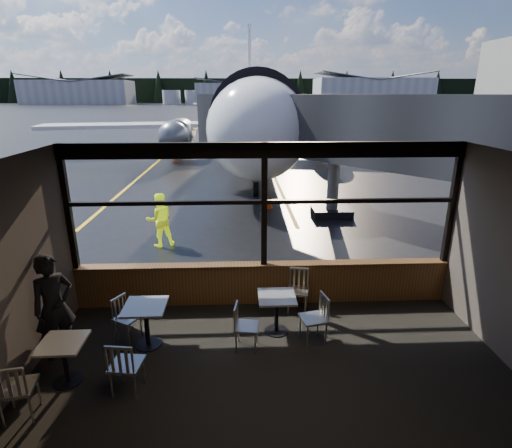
{
  "coord_description": "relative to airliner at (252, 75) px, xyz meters",
  "views": [
    {
      "loc": [
        -0.52,
        -7.86,
        4.4
      ],
      "look_at": [
        -0.12,
        1.0,
        1.5
      ],
      "focal_mm": 28.0,
      "sensor_mm": 36.0,
      "label": 1
    }
  ],
  "objects": [
    {
      "name": "ground_plane",
      "position": [
        -0.53,
        97.85,
        -5.66
      ],
      "size": [
        520.0,
        520.0,
        0.0
      ],
      "primitive_type": "plane",
      "color": "black",
      "rests_on": "ground"
    },
    {
      "name": "carpet_floor",
      "position": [
        -0.53,
        -25.15,
        -5.65
      ],
      "size": [
        8.0,
        6.0,
        0.01
      ],
      "primitive_type": "cube",
      "color": "black",
      "rests_on": "ground"
    },
    {
      "name": "ceiling",
      "position": [
        -0.53,
        -25.15,
        -2.16
      ],
      "size": [
        8.0,
        6.0,
        0.04
      ],
      "primitive_type": "cube",
      "color": "#38332D",
      "rests_on": "ground"
    },
    {
      "name": "window_sill",
      "position": [
        -0.53,
        -22.15,
        -5.21
      ],
      "size": [
        8.0,
        0.28,
        0.9
      ],
      "primitive_type": "cube",
      "color": "#523218",
      "rests_on": "ground"
    },
    {
      "name": "window_header",
      "position": [
        -0.53,
        -22.15,
        -2.31
      ],
      "size": [
        8.0,
        0.18,
        0.3
      ],
      "primitive_type": "cube",
      "color": "black",
      "rests_on": "ground"
    },
    {
      "name": "mullion_left",
      "position": [
        -4.48,
        -22.15,
        -3.46
      ],
      "size": [
        0.12,
        0.12,
        2.6
      ],
      "primitive_type": "cube",
      "color": "black",
      "rests_on": "ground"
    },
    {
      "name": "mullion_centre",
      "position": [
        -0.53,
        -22.15,
        -3.46
      ],
      "size": [
        0.12,
        0.12,
        2.6
      ],
      "primitive_type": "cube",
      "color": "black",
      "rests_on": "ground"
    },
    {
      "name": "mullion_right",
      "position": [
        3.42,
        -22.15,
        -3.46
      ],
      "size": [
        0.12,
        0.12,
        2.6
      ],
      "primitive_type": "cube",
      "color": "black",
      "rests_on": "ground"
    },
    {
      "name": "window_transom",
      "position": [
        -0.53,
        -22.15,
        -3.36
      ],
      "size": [
        8.0,
        0.1,
        0.08
      ],
      "primitive_type": "cube",
      "color": "black",
      "rests_on": "ground"
    },
    {
      "name": "airliner",
      "position": [
        0.0,
        0.0,
        0.0
      ],
      "size": [
        31.64,
        37.68,
        11.32
      ],
      "primitive_type": null,
      "rotation": [
        0.0,
        0.0,
        -0.02
      ],
      "color": "white",
      "rests_on": "ground_plane"
    },
    {
      "name": "jet_bridge",
      "position": [
        3.07,
        -16.65,
        -3.36
      ],
      "size": [
        8.62,
        10.53,
        4.6
      ],
      "primitive_type": null,
      "color": "#2D2D2F",
      "rests_on": "ground_plane"
    },
    {
      "name": "cafe_table_near",
      "position": [
        -0.36,
        -23.31,
        -5.27
      ],
      "size": [
        0.7,
        0.7,
        0.77
      ],
      "primitive_type": null,
      "color": "#ABA59D",
      "rests_on": "carpet_floor"
    },
    {
      "name": "cafe_table_mid",
      "position": [
        -2.75,
        -23.63,
        -5.25
      ],
      "size": [
        0.74,
        0.74,
        0.81
      ],
      "primitive_type": null,
      "color": "#A5A097",
      "rests_on": "carpet_floor"
    },
    {
      "name": "cafe_table_left",
      "position": [
        -3.83,
        -24.57,
        -5.29
      ],
      "size": [
        0.67,
        0.67,
        0.74
      ],
      "primitive_type": null,
      "color": "#9B968E",
      "rests_on": "carpet_floor"
    },
    {
      "name": "chair_near_e",
      "position": [
        0.29,
        -23.65,
        -5.19
      ],
      "size": [
        0.61,
        0.61,
        0.93
      ],
      "primitive_type": null,
      "rotation": [
        0.0,
        0.0,
        1.79
      ],
      "color": "beige",
      "rests_on": "carpet_floor"
    },
    {
      "name": "chair_near_w",
      "position": [
        -0.94,
        -23.81,
        -5.22
      ],
      "size": [
        0.54,
        0.54,
        0.88
      ],
      "primitive_type": null,
      "rotation": [
        0.0,
        0.0,
        -1.71
      ],
      "color": "#ABA79B",
      "rests_on": "carpet_floor"
    },
    {
      "name": "chair_near_n",
      "position": [
        0.16,
        -22.55,
        -5.2
      ],
      "size": [
        0.61,
        0.61,
        0.92
      ],
      "primitive_type": null,
      "rotation": [
        0.0,
        0.0,
        2.9
      ],
      "color": "#AFAA9E",
      "rests_on": "carpet_floor"
    },
    {
      "name": "chair_mid_s",
      "position": [
        -2.79,
        -24.82,
        -5.18
      ],
      "size": [
        0.58,
        0.58,
        0.96
      ],
      "primitive_type": null,
      "rotation": [
        0.0,
        0.0,
        -0.13
      ],
      "color": "#B8B3A6",
      "rests_on": "carpet_floor"
    },
    {
      "name": "chair_mid_w",
      "position": [
        -3.16,
        -23.4,
        -5.24
      ],
      "size": [
        0.63,
        0.63,
        0.84
      ],
      "primitive_type": null,
      "rotation": [
        0.0,
        0.0,
        -2.09
      ],
      "color": "#B8B3A6",
      "rests_on": "carpet_floor"
    },
    {
      "name": "chair_left_s",
      "position": [
        -4.19,
        -25.27,
        -5.18
      ],
      "size": [
        0.6,
        0.6,
        0.96
      ],
      "primitive_type": null,
      "rotation": [
        0.0,
        0.0,
        0.16
      ],
      "color": "beige",
      "rests_on": "carpet_floor"
    },
    {
      "name": "passenger",
      "position": [
        -4.22,
        -23.84,
        -4.72
      ],
      "size": [
        0.81,
        0.8,
        1.89
      ],
      "primitive_type": "imported",
      "rotation": [
        0.0,
        0.0,
        0.77
      ],
      "color": "black",
      "rests_on": "carpet_floor"
    },
    {
      "name": "ground_crew",
      "position": [
        -3.42,
        -18.52,
        -4.85
      ],
      "size": [
        0.96,
        0.87,
        1.63
      ],
      "primitive_type": "imported",
      "rotation": [
        0.0,
        0.0,
        3.52
      ],
      "color": "#BFF219",
      "rests_on": "ground_plane"
    },
    {
      "name": "cone_nose",
      "position": [
        0.15,
        -14.47,
        -5.41
      ],
      "size": [
        0.35,
        0.35,
        0.49
      ],
      "primitive_type": "cone",
      "color": "#DE5807",
      "rests_on": "ground_plane"
    },
    {
      "name": "cone_wing",
      "position": [
        -5.29,
        -2.6,
        -5.44
      ],
      "size": [
        0.32,
        0.32,
        0.45
      ],
      "primitive_type": "cone",
      "color": "#FF5A08",
      "rests_on": "ground_plane"
    },
    {
      "name": "hangar_left",
      "position": [
        -70.53,
        157.85,
        -0.16
      ],
      "size": [
        45.0,
        18.0,
        11.0
      ],
      "primitive_type": null,
      "color": "silver",
      "rests_on": "ground_plane"
    },
    {
      "name": "hangar_mid",
      "position": [
        -0.53,
        162.85,
        -0.66
      ],
      "size": [
        38.0,
        15.0,
        10.0
      ],
      "primitive_type": null,
      "color": "silver",
      "rests_on": "ground_plane"
    },
    {
      "name": "hangar_right",
      "position": [
        59.47,
        155.85,
        0.34
      ],
      "size": [
        50.0,
        20.0,
        12.0
      ],
      "primitive_type": null,
      "color": "silver",
      "rests_on": "ground_plane"
    },
    {
      "name": "fuel_tank_a",
      "position": [
        -30.53,
        159.85,
        -2.66
      ],
      "size": [
        8.0,
        8.0,
        6.0
      ],
      "primitive_type": "cylinder",
      "color": "silver",
      "rests_on": "ground_plane"
    },
    {
      "name": "fuel_tank_b",
      "position": [
        -20.53,
        159.85,
        -2.66
      ],
      "size": [
        8.0,
        8.0,
        6.0
      ],
      "primitive_type": "cylinder",
      "color": "silver",
      "rests_on": "ground_plane"
    },
    {
      "name": "fuel_tank_c",
      "position": [
        -10.53,
        159.85,
        -2.66
      ],
      "size": [
        8.0,
        8.0,
        6.0
      ],
      "primitive_type": "cylinder",
      "color": "silver",
      "rests_on": "ground_plane"
    },
    {
      "name": "treeline",
      "position": [
        -0.53,
        187.85,
        0.34
      ],
      "size": [
        360.0,
        3.0,
        12.0
      ],
      "primitive_type": "cube",
      "color": "black",
      "rests_on": "ground_plane"
    }
  ]
}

